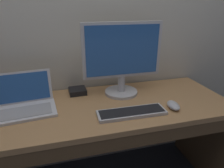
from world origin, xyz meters
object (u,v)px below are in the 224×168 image
(computer_mouse, at_px, (173,105))
(external_monitor, at_px, (122,59))
(laptop_silver, at_px, (25,104))
(wired_keyboard, at_px, (132,112))
(external_drive_box, at_px, (78,91))

(computer_mouse, bearing_deg, external_monitor, 137.90)
(laptop_silver, bearing_deg, external_monitor, 6.73)
(external_monitor, height_order, computer_mouse, external_monitor)
(wired_keyboard, distance_m, computer_mouse, 0.28)
(laptop_silver, height_order, computer_mouse, laptop_silver)
(external_monitor, xyz_separation_m, wired_keyboard, (-0.03, -0.29, -0.25))
(computer_mouse, bearing_deg, laptop_silver, 173.60)
(external_monitor, distance_m, computer_mouse, 0.46)
(computer_mouse, distance_m, external_drive_box, 0.68)
(laptop_silver, bearing_deg, wired_keyboard, -19.35)
(wired_keyboard, height_order, computer_mouse, computer_mouse)
(wired_keyboard, distance_m, external_drive_box, 0.48)
(laptop_silver, bearing_deg, external_drive_box, 27.06)
(computer_mouse, relative_size, external_drive_box, 1.00)
(external_drive_box, bearing_deg, wired_keyboard, -53.94)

